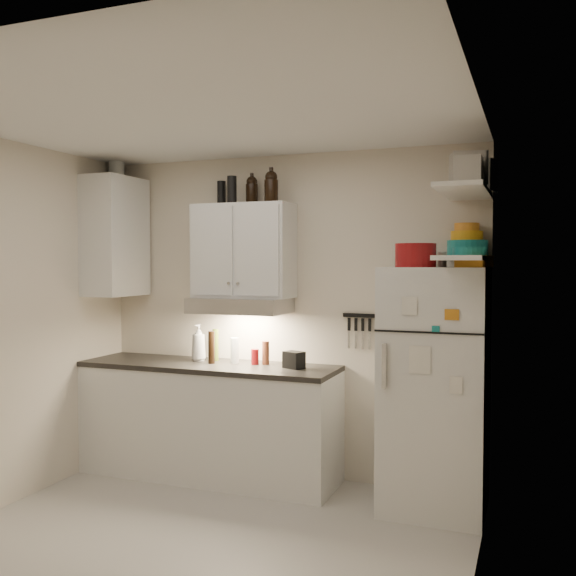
% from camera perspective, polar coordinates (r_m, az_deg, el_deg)
% --- Properties ---
extents(floor, '(3.20, 3.00, 0.02)m').
position_cam_1_polar(floor, '(4.22, -8.19, -22.11)').
color(floor, '#B3AEA5').
rests_on(floor, ground).
extents(ceiling, '(3.20, 3.00, 0.02)m').
position_cam_1_polar(ceiling, '(3.94, -8.41, 15.13)').
color(ceiling, white).
rests_on(ceiling, ground).
extents(back_wall, '(3.20, 0.02, 2.60)m').
position_cam_1_polar(back_wall, '(5.23, -0.15, -2.45)').
color(back_wall, beige).
rests_on(back_wall, ground).
extents(right_wall, '(0.02, 3.00, 2.60)m').
position_cam_1_polar(right_wall, '(3.39, 16.26, -5.13)').
color(right_wall, beige).
rests_on(right_wall, ground).
extents(base_cabinet, '(2.10, 0.60, 0.88)m').
position_cam_1_polar(base_cabinet, '(5.32, -7.04, -11.78)').
color(base_cabinet, white).
rests_on(base_cabinet, floor).
extents(countertop, '(2.10, 0.62, 0.04)m').
position_cam_1_polar(countertop, '(5.23, -7.07, -6.89)').
color(countertop, black).
rests_on(countertop, base_cabinet).
extents(upper_cabinet, '(0.80, 0.33, 0.75)m').
position_cam_1_polar(upper_cabinet, '(5.17, -3.96, 3.31)').
color(upper_cabinet, white).
rests_on(upper_cabinet, back_wall).
extents(side_cabinet, '(0.33, 0.55, 1.00)m').
position_cam_1_polar(side_cabinet, '(5.64, -15.10, 4.43)').
color(side_cabinet, white).
rests_on(side_cabinet, left_wall).
extents(range_hood, '(0.76, 0.46, 0.12)m').
position_cam_1_polar(range_hood, '(5.12, -4.26, -1.55)').
color(range_hood, silver).
rests_on(range_hood, back_wall).
extents(fridge, '(0.70, 0.68, 1.70)m').
position_cam_1_polar(fridge, '(4.64, 12.94, -8.73)').
color(fridge, silver).
rests_on(fridge, floor).
extents(shelf_hi, '(0.30, 0.95, 0.03)m').
position_cam_1_polar(shelf_hi, '(4.42, 15.44, 8.28)').
color(shelf_hi, white).
rests_on(shelf_hi, right_wall).
extents(shelf_lo, '(0.30, 0.95, 0.03)m').
position_cam_1_polar(shelf_lo, '(4.40, 15.38, 2.57)').
color(shelf_lo, white).
rests_on(shelf_lo, right_wall).
extents(knife_strip, '(0.42, 0.02, 0.03)m').
position_cam_1_polar(knife_strip, '(5.00, 7.25, -2.46)').
color(knife_strip, black).
rests_on(knife_strip, back_wall).
extents(dutch_oven, '(0.34, 0.34, 0.16)m').
position_cam_1_polar(dutch_oven, '(4.40, 11.27, 2.86)').
color(dutch_oven, maroon).
rests_on(dutch_oven, fridge).
extents(book_stack, '(0.23, 0.26, 0.08)m').
position_cam_1_polar(book_stack, '(4.33, 16.21, 2.28)').
color(book_stack, orange).
rests_on(book_stack, fridge).
extents(spice_jar, '(0.08, 0.08, 0.10)m').
position_cam_1_polar(spice_jar, '(4.56, 13.53, 2.47)').
color(spice_jar, silver).
rests_on(spice_jar, fridge).
extents(stock_pot, '(0.32, 0.32, 0.22)m').
position_cam_1_polar(stock_pot, '(4.68, 16.35, 9.46)').
color(stock_pot, silver).
rests_on(stock_pot, shelf_hi).
extents(tin_a, '(0.26, 0.24, 0.21)m').
position_cam_1_polar(tin_a, '(4.30, 15.71, 10.08)').
color(tin_a, '#AAAAAD').
rests_on(tin_a, shelf_hi).
extents(tin_b, '(0.17, 0.17, 0.16)m').
position_cam_1_polar(tin_b, '(4.13, 15.75, 10.06)').
color(tin_b, '#AAAAAD').
rests_on(tin_b, shelf_hi).
extents(bowl_teal, '(0.28, 0.28, 0.11)m').
position_cam_1_polar(bowl_teal, '(4.73, 15.66, 3.41)').
color(bowl_teal, '#177E7C').
rests_on(bowl_teal, shelf_lo).
extents(bowl_orange, '(0.23, 0.23, 0.07)m').
position_cam_1_polar(bowl_orange, '(4.78, 15.61, 4.49)').
color(bowl_orange, orange).
rests_on(bowl_orange, bowl_teal).
extents(bowl_yellow, '(0.18, 0.18, 0.06)m').
position_cam_1_polar(bowl_yellow, '(4.78, 15.62, 5.23)').
color(bowl_yellow, orange).
rests_on(bowl_yellow, bowl_orange).
extents(plates, '(0.28, 0.28, 0.06)m').
position_cam_1_polar(plates, '(4.44, 15.86, 3.12)').
color(plates, '#177E7C').
rests_on(plates, shelf_lo).
extents(growler_a, '(0.13, 0.13, 0.23)m').
position_cam_1_polar(growler_a, '(5.25, -3.23, 8.69)').
color(growler_a, black).
rests_on(growler_a, upper_cabinet).
extents(growler_b, '(0.11, 0.11, 0.25)m').
position_cam_1_polar(growler_b, '(5.08, -1.50, 9.02)').
color(growler_b, black).
rests_on(growler_b, upper_cabinet).
extents(thermos_a, '(0.07, 0.07, 0.22)m').
position_cam_1_polar(thermos_a, '(5.16, -5.01, 8.69)').
color(thermos_a, black).
rests_on(thermos_a, upper_cabinet).
extents(thermos_b, '(0.09, 0.09, 0.20)m').
position_cam_1_polar(thermos_b, '(5.37, -5.94, 8.36)').
color(thermos_b, black).
rests_on(thermos_b, upper_cabinet).
extents(side_jar, '(0.15, 0.15, 0.18)m').
position_cam_1_polar(side_jar, '(5.82, -15.00, 10.19)').
color(side_jar, silver).
rests_on(side_jar, side_cabinet).
extents(soap_bottle, '(0.13, 0.13, 0.34)m').
position_cam_1_polar(soap_bottle, '(5.35, -7.96, -4.65)').
color(soap_bottle, white).
rests_on(soap_bottle, countertop).
extents(pepper_mill, '(0.06, 0.06, 0.19)m').
position_cam_1_polar(pepper_mill, '(5.13, -2.00, -5.78)').
color(pepper_mill, brown).
rests_on(pepper_mill, countertop).
extents(oil_bottle, '(0.06, 0.06, 0.26)m').
position_cam_1_polar(oil_bottle, '(5.34, -6.46, -5.05)').
color(oil_bottle, '#53691A').
rests_on(oil_bottle, countertop).
extents(vinegar_bottle, '(0.07, 0.07, 0.26)m').
position_cam_1_polar(vinegar_bottle, '(5.20, -6.82, -5.26)').
color(vinegar_bottle, black).
rests_on(vinegar_bottle, countertop).
extents(clear_bottle, '(0.09, 0.09, 0.20)m').
position_cam_1_polar(clear_bottle, '(5.21, -4.76, -5.55)').
color(clear_bottle, silver).
rests_on(clear_bottle, countertop).
extents(red_jar, '(0.07, 0.07, 0.12)m').
position_cam_1_polar(red_jar, '(5.13, -2.95, -6.12)').
color(red_jar, maroon).
rests_on(red_jar, countertop).
extents(caddy, '(0.18, 0.16, 0.13)m').
position_cam_1_polar(caddy, '(4.95, 0.53, -6.41)').
color(caddy, black).
rests_on(caddy, countertop).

